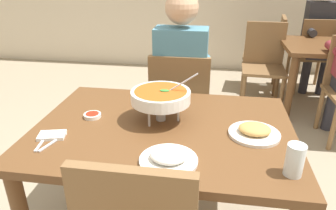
% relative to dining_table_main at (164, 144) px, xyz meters
% --- Properties ---
extents(dining_table_main, '(1.27, 0.91, 0.72)m').
position_rel_dining_table_main_xyz_m(dining_table_main, '(0.00, 0.00, 0.00)').
color(dining_table_main, brown).
rests_on(dining_table_main, ground_plane).
extents(chair_diner_main, '(0.44, 0.44, 0.90)m').
position_rel_dining_table_main_xyz_m(chair_diner_main, '(-0.00, 0.74, -0.11)').
color(chair_diner_main, brown).
rests_on(chair_diner_main, ground_plane).
extents(diner_main, '(0.40, 0.45, 1.31)m').
position_rel_dining_table_main_xyz_m(diner_main, '(0.00, 0.78, 0.13)').
color(diner_main, '#2D2D38').
rests_on(diner_main, ground_plane).
extents(curry_bowl, '(0.33, 0.30, 0.26)m').
position_rel_dining_table_main_xyz_m(curry_bowl, '(-0.03, 0.07, 0.23)').
color(curry_bowl, silver).
rests_on(curry_bowl, dining_table_main).
extents(rice_plate, '(0.24, 0.24, 0.06)m').
position_rel_dining_table_main_xyz_m(rice_plate, '(0.07, -0.30, 0.12)').
color(rice_plate, white).
rests_on(rice_plate, dining_table_main).
extents(appetizer_plate, '(0.24, 0.24, 0.06)m').
position_rel_dining_table_main_xyz_m(appetizer_plate, '(0.44, -0.02, 0.12)').
color(appetizer_plate, white).
rests_on(appetizer_plate, dining_table_main).
extents(sauce_dish, '(0.09, 0.09, 0.02)m').
position_rel_dining_table_main_xyz_m(sauce_dish, '(-0.39, 0.04, 0.11)').
color(sauce_dish, white).
rests_on(sauce_dish, dining_table_main).
extents(napkin_folded, '(0.14, 0.11, 0.02)m').
position_rel_dining_table_main_xyz_m(napkin_folded, '(-0.50, -0.18, 0.11)').
color(napkin_folded, white).
rests_on(napkin_folded, dining_table_main).
extents(fork_utensil, '(0.04, 0.17, 0.01)m').
position_rel_dining_table_main_xyz_m(fork_utensil, '(-0.52, -0.23, 0.10)').
color(fork_utensil, silver).
rests_on(fork_utensil, dining_table_main).
extents(spoon_utensil, '(0.06, 0.17, 0.01)m').
position_rel_dining_table_main_xyz_m(spoon_utensil, '(-0.47, -0.23, 0.10)').
color(spoon_utensil, silver).
rests_on(spoon_utensil, dining_table_main).
extents(drink_glass, '(0.07, 0.07, 0.13)m').
position_rel_dining_table_main_xyz_m(drink_glass, '(0.55, -0.30, 0.16)').
color(drink_glass, silver).
rests_on(drink_glass, dining_table_main).
extents(dining_table_far, '(1.00, 0.80, 0.72)m').
position_rel_dining_table_main_xyz_m(dining_table_far, '(1.41, 1.95, -0.03)').
color(dining_table_far, brown).
rests_on(dining_table_far, ground_plane).
extents(chair_bg_left, '(0.47, 0.47, 0.90)m').
position_rel_dining_table_main_xyz_m(chair_bg_left, '(1.39, 2.48, -0.11)').
color(chair_bg_left, brown).
rests_on(chair_bg_left, ground_plane).
extents(chair_bg_corner, '(0.46, 0.46, 0.90)m').
position_rel_dining_table_main_xyz_m(chair_bg_corner, '(0.75, 2.02, -0.11)').
color(chair_bg_corner, brown).
rests_on(chair_bg_corner, ground_plane).
extents(chair_bg_window, '(0.49, 0.49, 0.90)m').
position_rel_dining_table_main_xyz_m(chair_bg_window, '(0.89, 2.52, -0.11)').
color(chair_bg_window, brown).
rests_on(chair_bg_window, ground_plane).
extents(patron_bg_left, '(0.40, 0.45, 1.31)m').
position_rel_dining_table_main_xyz_m(patron_bg_left, '(1.43, 2.53, 0.13)').
color(patron_bg_left, '#2D2D38').
rests_on(patron_bg_left, ground_plane).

